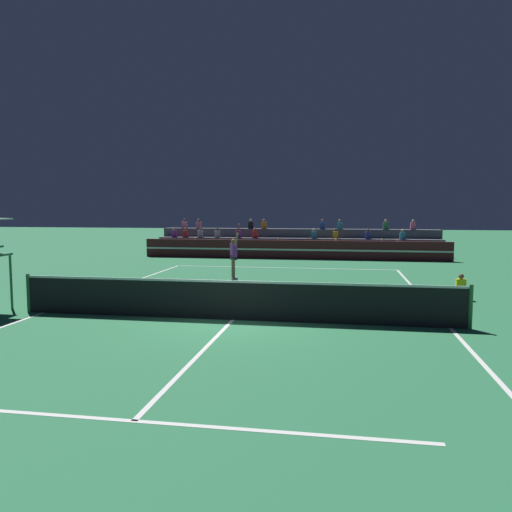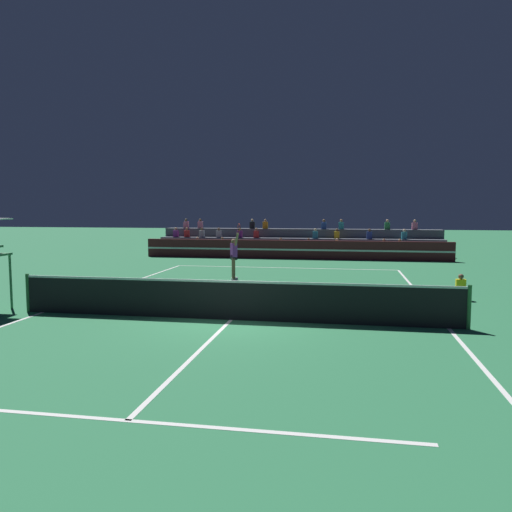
% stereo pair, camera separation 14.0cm
% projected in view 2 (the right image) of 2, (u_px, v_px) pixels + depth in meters
% --- Properties ---
extents(ground_plane, '(120.00, 120.00, 0.00)m').
position_uv_depth(ground_plane, '(231.00, 320.00, 13.23)').
color(ground_plane, '#2D7A4C').
extents(court_lines, '(11.10, 23.90, 0.01)m').
position_uv_depth(court_lines, '(231.00, 320.00, 13.23)').
color(court_lines, white).
rests_on(court_lines, ground).
extents(tennis_net, '(12.00, 0.10, 1.10)m').
position_uv_depth(tennis_net, '(231.00, 300.00, 13.18)').
color(tennis_net, '#2D6B38').
rests_on(tennis_net, ground).
extents(sponsor_banner_wall, '(18.00, 0.26, 1.10)m').
position_uv_depth(sponsor_banner_wall, '(294.00, 250.00, 29.26)').
color(sponsor_banner_wall, '#51191E').
rests_on(sponsor_banner_wall, ground).
extents(bleacher_stand, '(17.80, 2.85, 2.28)m').
position_uv_depth(bleacher_stand, '(298.00, 245.00, 31.74)').
color(bleacher_stand, '#4C515B').
rests_on(bleacher_stand, ground).
extents(ball_kid_courtside, '(0.30, 0.36, 0.84)m').
position_uv_depth(ball_kid_courtside, '(460.00, 290.00, 16.14)').
color(ball_kid_courtside, black).
rests_on(ball_kid_courtside, ground).
extents(tennis_player, '(0.65, 1.04, 2.42)m').
position_uv_depth(tennis_player, '(234.00, 256.00, 20.59)').
color(tennis_player, brown).
rests_on(tennis_player, ground).
extents(tennis_ball, '(0.07, 0.07, 0.07)m').
position_uv_depth(tennis_ball, '(317.00, 302.00, 15.54)').
color(tennis_ball, '#C6DB33').
rests_on(tennis_ball, ground).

